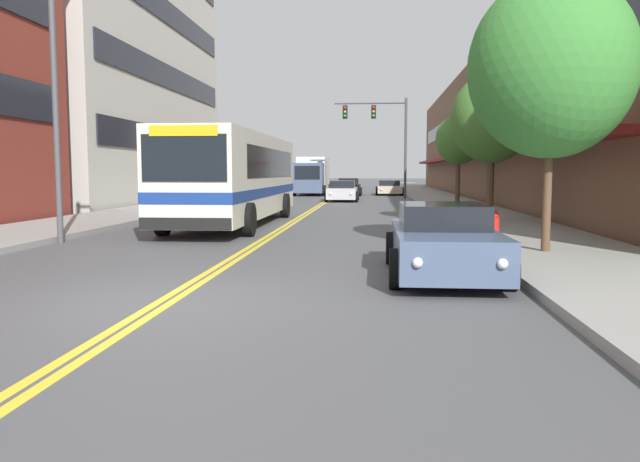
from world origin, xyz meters
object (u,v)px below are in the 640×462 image
(city_bus, at_px, (236,175))
(car_black_moving_lead, at_px, (349,187))
(street_tree_right_far, at_px, (459,140))
(street_tree_right_near, at_px, (551,68))
(box_truck, at_px, (313,175))
(car_beige_parked_left_far, at_px, (243,194))
(traffic_signal_mast, at_px, (382,128))
(street_lamp_left_near, at_px, (62,48))
(car_charcoal_parked_left_near, at_px, (264,191))
(street_tree_right_mid, at_px, (492,119))
(car_champagne_parked_right_mid, at_px, (389,188))
(car_silver_moving_second, at_px, (342,192))
(fire_hydrant, at_px, (494,227))
(car_slate_blue_parked_right_foreground, at_px, (443,242))

(city_bus, bearing_deg, car_black_moving_lead, 83.83)
(street_tree_right_far, bearing_deg, street_tree_right_near, -91.88)
(city_bus, height_order, street_tree_right_far, street_tree_right_far)
(city_bus, relative_size, box_truck, 1.57)
(car_beige_parked_left_far, distance_m, traffic_signal_mast, 13.11)
(street_lamp_left_near, relative_size, street_tree_right_far, 1.83)
(city_bus, bearing_deg, car_charcoal_parked_left_near, 97.08)
(car_black_moving_lead, distance_m, street_tree_right_mid, 27.75)
(street_tree_right_near, distance_m, street_tree_right_far, 19.88)
(city_bus, distance_m, street_tree_right_mid, 9.30)
(traffic_signal_mast, bearing_deg, street_tree_right_near, -83.81)
(traffic_signal_mast, height_order, street_tree_right_mid, traffic_signal_mast)
(car_black_moving_lead, bearing_deg, street_lamp_left_near, -100.22)
(car_beige_parked_left_far, distance_m, car_champagne_parked_right_mid, 18.47)
(car_black_moving_lead, bearing_deg, box_truck, 153.07)
(car_silver_moving_second, xyz_separation_m, street_tree_right_mid, (6.15, -17.37, 3.15))
(car_champagne_parked_right_mid, height_order, fire_hydrant, car_champagne_parked_right_mid)
(car_beige_parked_left_far, xyz_separation_m, street_lamp_left_near, (-0.68, -18.93, 4.49))
(car_champagne_parked_right_mid, bearing_deg, street_tree_right_mid, -84.19)
(car_silver_moving_second, distance_m, traffic_signal_mast, 6.61)
(city_bus, height_order, street_lamp_left_near, street_lamp_left_near)
(car_silver_moving_second, bearing_deg, car_beige_parked_left_far, -136.01)
(car_beige_parked_left_far, relative_size, box_truck, 0.56)
(box_truck, distance_m, street_lamp_left_near, 35.49)
(city_bus, height_order, car_slate_blue_parked_right_foreground, city_bus)
(car_black_moving_lead, distance_m, traffic_signal_mast, 7.22)
(car_black_moving_lead, xyz_separation_m, street_tree_right_near, (5.83, -35.44, 3.51))
(car_silver_moving_second, relative_size, box_truck, 0.55)
(box_truck, bearing_deg, car_slate_blue_parked_right_foreground, -80.87)
(city_bus, height_order, street_tree_right_near, street_tree_right_near)
(fire_hydrant, bearing_deg, car_charcoal_parked_left_near, 111.65)
(car_champagne_parked_right_mid, height_order, traffic_signal_mast, traffic_signal_mast)
(car_slate_blue_parked_right_foreground, relative_size, car_black_moving_lead, 1.04)
(car_charcoal_parked_left_near, distance_m, traffic_signal_mast, 9.52)
(car_charcoal_parked_left_near, bearing_deg, car_beige_parked_left_far, -91.01)
(car_silver_moving_second, distance_m, street_tree_right_near, 26.81)
(car_slate_blue_parked_right_foreground, height_order, car_champagne_parked_right_mid, car_slate_blue_parked_right_foreground)
(car_charcoal_parked_left_near, xyz_separation_m, car_black_moving_lead, (5.28, 8.47, 0.05))
(city_bus, xyz_separation_m, traffic_signal_mast, (5.50, 22.02, 3.14))
(car_slate_blue_parked_right_foreground, height_order, traffic_signal_mast, traffic_signal_mast)
(car_charcoal_parked_left_near, height_order, car_beige_parked_left_far, car_beige_parked_left_far)
(car_charcoal_parked_left_near, bearing_deg, car_champagne_parked_right_mid, 49.81)
(street_lamp_left_near, bearing_deg, car_slate_blue_parked_right_foreground, -24.83)
(car_charcoal_parked_left_near, bearing_deg, city_bus, -82.92)
(car_charcoal_parked_left_near, bearing_deg, box_truck, 77.40)
(traffic_signal_mast, bearing_deg, street_lamp_left_near, -106.86)
(car_beige_parked_left_far, bearing_deg, box_truck, 81.78)
(traffic_signal_mast, distance_m, fire_hydrant, 29.40)
(car_silver_moving_second, height_order, fire_hydrant, car_silver_moving_second)
(car_charcoal_parked_left_near, bearing_deg, car_slate_blue_parked_right_foreground, -73.77)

